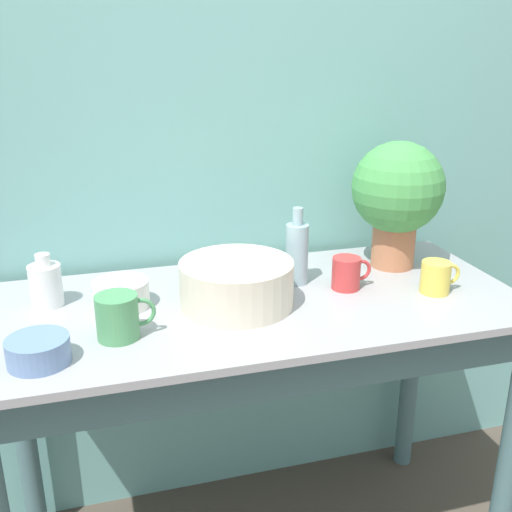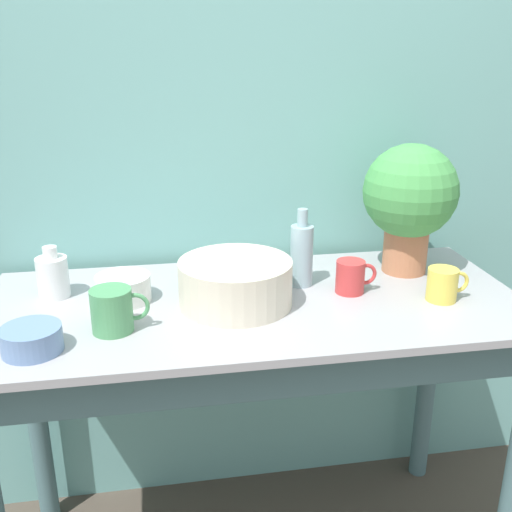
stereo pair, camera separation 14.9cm
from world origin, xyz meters
TOP-DOWN VIEW (x-y plane):
  - wall_back at (0.00, 0.67)m, footprint 6.00×0.05m
  - counter_table at (0.00, 0.28)m, footprint 1.37×0.62m
  - potted_plant at (0.45, 0.44)m, footprint 0.26×0.26m
  - bowl_wash_large at (-0.05, 0.29)m, footprint 0.28×0.28m
  - bottle_tall at (0.14, 0.39)m, footprint 0.06×0.06m
  - bottle_short at (-0.51, 0.42)m, footprint 0.08×0.08m
  - mug_green at (-0.35, 0.20)m, footprint 0.13×0.09m
  - mug_yellow at (0.47, 0.23)m, footprint 0.11×0.08m
  - mug_red at (0.25, 0.32)m, footprint 0.11×0.08m
  - bowl_small_enamel_white at (-0.33, 0.37)m, footprint 0.14×0.14m
  - bowl_small_blue at (-0.51, 0.13)m, footprint 0.13×0.13m

SIDE VIEW (x-z plane):
  - counter_table at x=0.00m, z-range 0.25..1.08m
  - bowl_small_blue at x=-0.51m, z-range 0.83..0.89m
  - bowl_small_enamel_white at x=-0.33m, z-range 0.83..0.90m
  - mug_yellow at x=0.47m, z-range 0.83..0.92m
  - mug_red at x=0.25m, z-range 0.83..0.92m
  - mug_green at x=-0.35m, z-range 0.83..0.93m
  - bottle_short at x=-0.51m, z-range 0.82..0.96m
  - bowl_wash_large at x=-0.05m, z-range 0.83..0.95m
  - bottle_tall at x=0.14m, z-range 0.81..1.03m
  - potted_plant at x=0.45m, z-range 0.87..1.23m
  - wall_back at x=0.00m, z-range 0.00..2.40m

